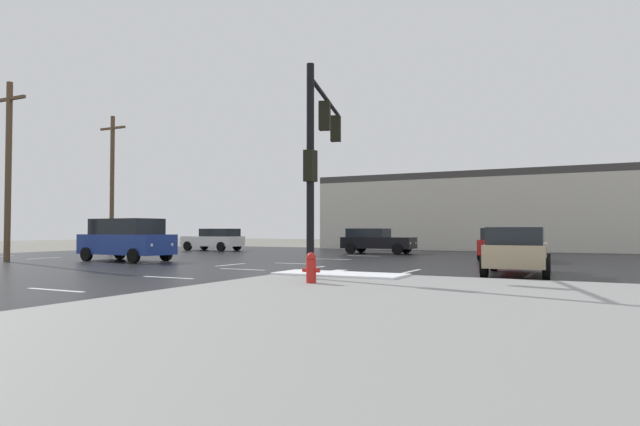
# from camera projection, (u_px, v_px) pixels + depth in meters

# --- Properties ---
(ground_plane) EXTENTS (120.00, 120.00, 0.00)m
(ground_plane) POSITION_uv_depth(u_px,v_px,m) (270.00, 267.00, 22.51)
(ground_plane) COLOR slate
(road_asphalt) EXTENTS (44.00, 44.00, 0.02)m
(road_asphalt) POSITION_uv_depth(u_px,v_px,m) (270.00, 267.00, 22.51)
(road_asphalt) COLOR black
(road_asphalt) RESTS_ON ground_plane
(sidewalk_corner) EXTENTS (18.00, 18.00, 0.14)m
(sidewalk_corner) POSITION_uv_depth(u_px,v_px,m) (597.00, 354.00, 6.39)
(sidewalk_corner) COLOR gray
(sidewalk_corner) RESTS_ON ground_plane
(snow_strip_curbside) EXTENTS (4.00, 1.60, 0.06)m
(snow_strip_curbside) POSITION_uv_depth(u_px,v_px,m) (340.00, 274.00, 16.69)
(snow_strip_curbside) COLOR white
(snow_strip_curbside) RESTS_ON sidewalk_corner
(lane_markings) EXTENTS (36.15, 36.15, 0.01)m
(lane_markings) POSITION_uv_depth(u_px,v_px,m) (278.00, 269.00, 20.74)
(lane_markings) COLOR silver
(lane_markings) RESTS_ON road_asphalt
(traffic_signal_mast) EXTENTS (1.66, 5.15, 6.14)m
(traffic_signal_mast) POSITION_uv_depth(u_px,v_px,m) (320.00, 143.00, 17.04)
(traffic_signal_mast) COLOR black
(traffic_signal_mast) RESTS_ON sidewalk_corner
(fire_hydrant) EXTENTS (0.48, 0.26, 0.79)m
(fire_hydrant) POSITION_uv_depth(u_px,v_px,m) (311.00, 268.00, 14.23)
(fire_hydrant) COLOR red
(fire_hydrant) RESTS_ON sidewalk_corner
(strip_building_background) EXTENTS (25.70, 8.00, 5.73)m
(strip_building_background) POSITION_uv_depth(u_px,v_px,m) (494.00, 212.00, 41.76)
(strip_building_background) COLOR beige
(strip_building_background) RESTS_ON ground_plane
(sedan_red) EXTENTS (2.32, 4.65, 1.58)m
(sedan_red) POSITION_uv_depth(u_px,v_px,m) (507.00, 244.00, 26.47)
(sedan_red) COLOR #B21919
(sedan_red) RESTS_ON road_asphalt
(suv_blue) EXTENTS (4.93, 2.40, 2.03)m
(suv_blue) POSITION_uv_depth(u_px,v_px,m) (126.00, 239.00, 26.33)
(suv_blue) COLOR navy
(suv_blue) RESTS_ON road_asphalt
(sedan_black) EXTENTS (4.56, 2.08, 1.58)m
(sedan_black) POSITION_uv_depth(u_px,v_px,m) (376.00, 240.00, 34.63)
(sedan_black) COLOR black
(sedan_black) RESTS_ON road_asphalt
(sedan_tan) EXTENTS (2.26, 4.63, 1.58)m
(sedan_tan) POSITION_uv_depth(u_px,v_px,m) (517.00, 250.00, 18.13)
(sedan_tan) COLOR tan
(sedan_tan) RESTS_ON road_asphalt
(sedan_white) EXTENTS (4.59, 2.15, 1.58)m
(sedan_white) POSITION_uv_depth(u_px,v_px,m) (214.00, 239.00, 39.54)
(sedan_white) COLOR white
(sedan_white) RESTS_ON road_asphalt
(utility_pole_mid) EXTENTS (2.20, 0.28, 8.51)m
(utility_pole_mid) POSITION_uv_depth(u_px,v_px,m) (8.00, 167.00, 25.80)
(utility_pole_mid) COLOR brown
(utility_pole_mid) RESTS_ON ground_plane
(utility_pole_far) EXTENTS (2.20, 0.28, 9.11)m
(utility_pole_far) POSITION_uv_depth(u_px,v_px,m) (112.00, 181.00, 36.52)
(utility_pole_far) COLOR brown
(utility_pole_far) RESTS_ON ground_plane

